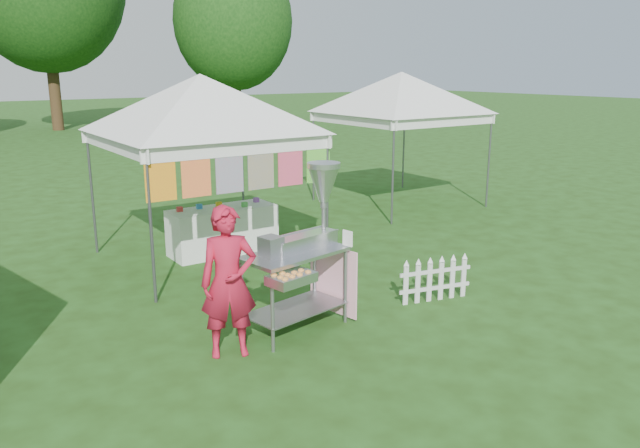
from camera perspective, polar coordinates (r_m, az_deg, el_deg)
ground at (r=7.68m, az=0.91°, el=-9.61°), size 120.00×120.00×0.00m
canopy_main at (r=10.09m, az=-10.92°, el=13.28°), size 4.24×4.24×3.45m
canopy_right at (r=14.38m, az=7.48°, el=13.61°), size 4.24×4.24×3.45m
tree_right at (r=31.17m, az=-7.95°, el=17.85°), size 5.60×5.60×8.42m
donut_cart at (r=7.43m, az=-1.09°, el=-0.91°), size 1.44×1.20×1.98m
vendor at (r=6.83m, az=-8.35°, el=-5.28°), size 0.71×0.59×1.68m
picket_fence at (r=8.63m, az=10.49°, el=-5.10°), size 1.06×0.28×0.56m
display_table at (r=10.78m, az=-8.87°, el=-0.56°), size 1.80×0.70×0.78m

